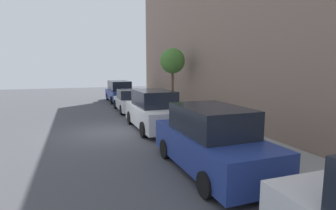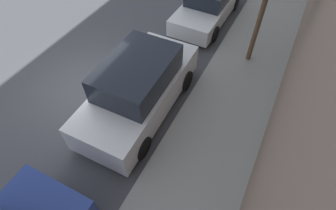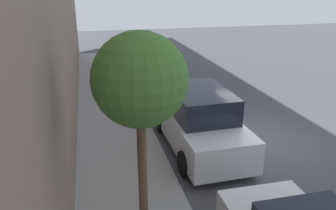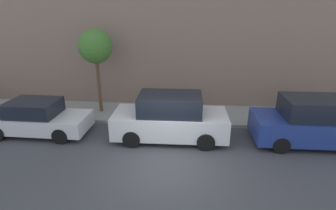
% 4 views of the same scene
% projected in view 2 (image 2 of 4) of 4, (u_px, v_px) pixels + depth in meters
% --- Properties ---
extents(ground_plane, '(60.00, 60.00, 0.00)m').
position_uv_depth(ground_plane, '(86.00, 87.00, 9.37)').
color(ground_plane, '#424247').
extents(sidewalk, '(2.66, 32.00, 0.15)m').
position_uv_depth(sidewalk, '(213.00, 137.00, 7.91)').
color(sidewalk, gray).
rests_on(sidewalk, ground_plane).
extents(parked_suv_third, '(2.08, 4.83, 1.98)m').
position_uv_depth(parked_suv_third, '(139.00, 88.00, 8.04)').
color(parked_suv_third, silver).
rests_on(parked_suv_third, ground_plane).
extents(parked_sedan_fourth, '(1.92, 4.53, 1.54)m').
position_uv_depth(parked_sedan_fourth, '(208.00, 4.00, 11.59)').
color(parked_sedan_fourth, silver).
rests_on(parked_sedan_fourth, ground_plane).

